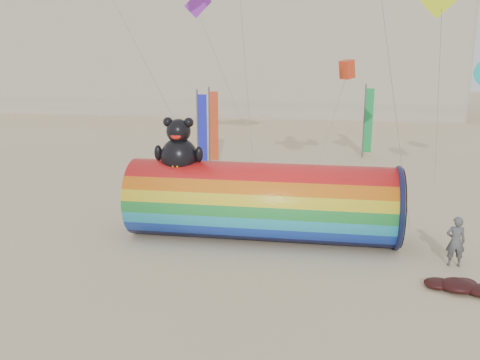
% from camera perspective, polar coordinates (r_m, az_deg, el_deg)
% --- Properties ---
extents(ground, '(160.00, 160.00, 0.00)m').
position_cam_1_polar(ground, '(21.30, -2.01, -7.19)').
color(ground, '#CCB58C').
rests_on(ground, ground).
extents(hotel_building, '(60.40, 15.40, 20.60)m').
position_cam_1_polar(hotel_building, '(67.38, -4.44, 16.22)').
color(hotel_building, '#B7AD99').
rests_on(hotel_building, ground).
extents(windsock_assembly, '(10.91, 3.32, 5.03)m').
position_cam_1_polar(windsock_assembly, '(21.76, 2.35, -2.10)').
color(windsock_assembly, red).
rests_on(windsock_assembly, ground).
extents(kite_handler, '(0.68, 0.45, 1.86)m').
position_cam_1_polar(kite_handler, '(20.75, 22.01, -6.10)').
color(kite_handler, '#4B4E52').
rests_on(kite_handler, ground).
extents(fabric_bundle, '(2.62, 1.35, 0.41)m').
position_cam_1_polar(fabric_bundle, '(19.07, 22.82, -10.42)').
color(fabric_bundle, '#3B0C0A').
rests_on(fabric_bundle, ground).
extents(festival_banners, '(11.05, 6.66, 5.20)m').
position_cam_1_polar(festival_banners, '(35.34, 2.61, 5.78)').
color(festival_banners, '#59595E').
rests_on(festival_banners, ground).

